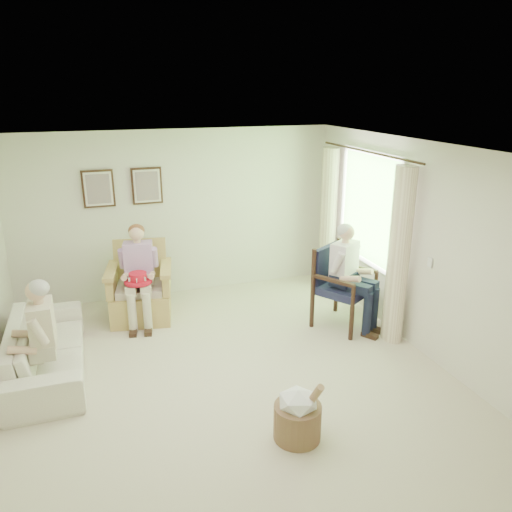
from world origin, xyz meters
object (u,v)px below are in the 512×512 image
at_px(person_dark, 349,269).
at_px(hatbox, 298,414).
at_px(wood_armchair, 341,282).
at_px(wicker_armchair, 141,295).
at_px(person_sofa, 39,333).
at_px(red_hat, 138,279).
at_px(sofa, 46,348).
at_px(person_wicker, 139,268).

distance_m(person_dark, hatbox, 2.55).
bearing_deg(person_dark, wood_armchair, 57.70).
height_order(person_dark, hatbox, person_dark).
xyz_separation_m(wood_armchair, hatbox, (-1.56, -2.10, -0.35)).
height_order(wicker_armchair, person_sofa, person_sofa).
bearing_deg(person_dark, red_hat, 128.97).
distance_m(sofa, hatbox, 3.08).
relative_size(person_wicker, hatbox, 2.06).
bearing_deg(person_dark, wicker_armchair, 122.31).
bearing_deg(person_wicker, red_hat, -92.80).
bearing_deg(wood_armchair, person_sofa, 155.20).
xyz_separation_m(wicker_armchair, wood_armchair, (2.65, -1.08, 0.26)).
bearing_deg(wood_armchair, person_wicker, 128.33).
xyz_separation_m(person_dark, hatbox, (-1.56, -1.92, -0.60)).
height_order(wood_armchair, person_wicker, person_wicker).
height_order(person_wicker, person_dark, person_dark).
height_order(sofa, red_hat, red_hat).
bearing_deg(red_hat, hatbox, -68.14).
bearing_deg(wicker_armchair, person_sofa, -117.30).
distance_m(wood_armchair, person_sofa, 3.90).
xyz_separation_m(person_dark, red_hat, (-2.70, 0.91, -0.14)).
xyz_separation_m(red_hat, hatbox, (1.14, -2.84, -0.46)).
bearing_deg(hatbox, person_wicker, 109.78).
distance_m(person_wicker, person_dark, 2.88).
bearing_deg(wood_armchair, sofa, 148.65).
distance_m(wicker_armchair, sofa, 1.67).
bearing_deg(red_hat, person_sofa, -133.30).
distance_m(sofa, red_hat, 1.48).
distance_m(sofa, person_wicker, 1.65).
xyz_separation_m(sofa, red_hat, (1.17, 0.80, 0.42)).
height_order(person_dark, person_sofa, person_dark).
relative_size(person_wicker, person_sofa, 1.09).
distance_m(sofa, person_dark, 3.91).
bearing_deg(red_hat, person_wicker, 77.00).
bearing_deg(wood_armchair, wicker_armchair, 125.61).
relative_size(wood_armchair, person_dark, 0.77).
distance_m(sofa, person_sofa, 0.61).
height_order(wicker_armchair, person_wicker, person_wicker).
height_order(person_sofa, red_hat, person_sofa).
height_order(sofa, person_dark, person_dark).
distance_m(person_wicker, red_hat, 0.22).
bearing_deg(person_sofa, sofa, 179.98).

